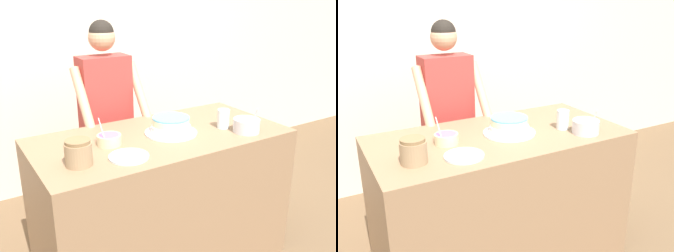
% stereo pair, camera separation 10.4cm
% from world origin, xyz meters
% --- Properties ---
extents(wall_back, '(10.00, 0.05, 2.60)m').
position_xyz_m(wall_back, '(0.00, 1.82, 1.30)').
color(wall_back, beige).
rests_on(wall_back, ground_plane).
extents(counter, '(1.56, 0.78, 0.91)m').
position_xyz_m(counter, '(0.00, 0.39, 0.45)').
color(counter, '#8C6B4C').
rests_on(counter, ground_plane).
extents(person_baker, '(0.49, 0.43, 1.57)m').
position_xyz_m(person_baker, '(-0.10, 1.01, 0.95)').
color(person_baker, '#2D2D38').
rests_on(person_baker, ground_plane).
extents(cake, '(0.33, 0.33, 0.11)m').
position_xyz_m(cake, '(0.07, 0.38, 0.96)').
color(cake, silver).
rests_on(cake, counter).
extents(frosting_bowl_pink, '(0.17, 0.17, 0.15)m').
position_xyz_m(frosting_bowl_pink, '(0.48, 0.15, 0.96)').
color(frosting_bowl_pink, silver).
rests_on(frosting_bowl_pink, counter).
extents(frosting_bowl_purple, '(0.14, 0.14, 0.17)m').
position_xyz_m(frosting_bowl_purple, '(-0.34, 0.41, 0.94)').
color(frosting_bowl_purple, beige).
rests_on(frosting_bowl_purple, counter).
extents(drinking_glass, '(0.08, 0.08, 0.12)m').
position_xyz_m(drinking_glass, '(0.41, 0.29, 0.97)').
color(drinking_glass, silver).
rests_on(drinking_glass, counter).
extents(ceramic_plate, '(0.21, 0.21, 0.01)m').
position_xyz_m(ceramic_plate, '(-0.32, 0.18, 0.92)').
color(ceramic_plate, silver).
rests_on(ceramic_plate, counter).
extents(stoneware_jar, '(0.14, 0.14, 0.14)m').
position_xyz_m(stoneware_jar, '(-0.57, 0.23, 0.98)').
color(stoneware_jar, '#9E7F5B').
rests_on(stoneware_jar, counter).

